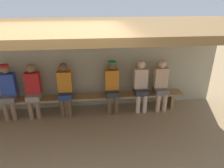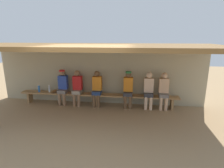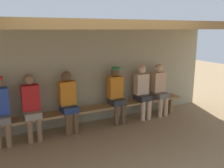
% 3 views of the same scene
% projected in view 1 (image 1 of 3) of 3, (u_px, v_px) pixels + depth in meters
% --- Properties ---
extents(ground_plane, '(24.00, 24.00, 0.00)m').
position_uv_depth(ground_plane, '(60.00, 155.00, 3.82)').
color(ground_plane, '#9E7F59').
extents(back_wall, '(8.00, 0.20, 2.20)m').
position_uv_depth(back_wall, '(66.00, 67.00, 5.21)').
color(back_wall, tan).
rests_on(back_wall, ground).
extents(dugout_roof, '(8.00, 2.80, 0.12)m').
position_uv_depth(dugout_roof, '(52.00, 28.00, 3.56)').
color(dugout_roof, brown).
rests_on(dugout_roof, back_wall).
extents(bench, '(6.00, 0.36, 0.46)m').
position_uv_depth(bench, '(67.00, 99.00, 5.08)').
color(bench, '#9E7547').
rests_on(bench, ground).
extents(player_leftmost, '(0.34, 0.42, 1.34)m').
position_uv_depth(player_leftmost, '(161.00, 83.00, 5.19)').
color(player_leftmost, slate).
rests_on(player_leftmost, ground).
extents(player_middle, '(0.34, 0.42, 1.34)m').
position_uv_depth(player_middle, '(65.00, 87.00, 4.94)').
color(player_middle, navy).
rests_on(player_middle, ground).
extents(player_rightmost, '(0.34, 0.42, 1.34)m').
position_uv_depth(player_rightmost, '(112.00, 84.00, 5.05)').
color(player_rightmost, '#333338').
rests_on(player_rightmost, ground).
extents(player_with_sunglasses, '(0.34, 0.42, 1.34)m').
position_uv_depth(player_with_sunglasses, '(33.00, 89.00, 4.87)').
color(player_with_sunglasses, gray).
rests_on(player_with_sunglasses, ground).
extents(player_in_red, '(0.34, 0.42, 1.34)m').
position_uv_depth(player_in_red, '(8.00, 89.00, 4.80)').
color(player_in_red, slate).
rests_on(player_in_red, ground).
extents(player_in_blue, '(0.34, 0.42, 1.34)m').
position_uv_depth(player_in_blue, '(141.00, 84.00, 5.13)').
color(player_in_blue, '#333338').
rests_on(player_in_blue, ground).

